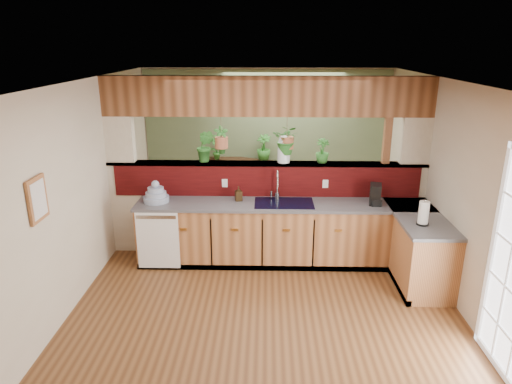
{
  "coord_description": "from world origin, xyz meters",
  "views": [
    {
      "loc": [
        0.0,
        -5.02,
        3.03
      ],
      "look_at": [
        -0.13,
        0.7,
        1.15
      ],
      "focal_mm": 32.0,
      "sensor_mm": 36.0,
      "label": 1
    }
  ],
  "objects_px": {
    "soap_dispenser": "(239,193)",
    "faucet": "(277,184)",
    "coffee_maker": "(375,195)",
    "dish_stack": "(156,195)",
    "paper_towel": "(424,214)",
    "glass_jar": "(284,149)",
    "shelving_console": "(242,183)"
  },
  "relations": [
    {
      "from": "dish_stack",
      "to": "soap_dispenser",
      "type": "xyz_separation_m",
      "value": [
        1.15,
        0.08,
        0.01
      ]
    },
    {
      "from": "soap_dispenser",
      "to": "paper_towel",
      "type": "relative_size",
      "value": 0.66
    },
    {
      "from": "faucet",
      "to": "dish_stack",
      "type": "relative_size",
      "value": 1.23
    },
    {
      "from": "dish_stack",
      "to": "paper_towel",
      "type": "height_order",
      "value": "paper_towel"
    },
    {
      "from": "faucet",
      "to": "glass_jar",
      "type": "distance_m",
      "value": 0.51
    },
    {
      "from": "coffee_maker",
      "to": "glass_jar",
      "type": "xyz_separation_m",
      "value": [
        -1.26,
        0.38,
        0.56
      ]
    },
    {
      "from": "glass_jar",
      "to": "dish_stack",
      "type": "bearing_deg",
      "value": -168.7
    },
    {
      "from": "soap_dispenser",
      "to": "faucet",
      "type": "bearing_deg",
      "value": 6.91
    },
    {
      "from": "dish_stack",
      "to": "coffee_maker",
      "type": "xyz_separation_m",
      "value": [
        3.05,
        -0.03,
        0.03
      ]
    },
    {
      "from": "coffee_maker",
      "to": "dish_stack",
      "type": "bearing_deg",
      "value": -168.17
    },
    {
      "from": "dish_stack",
      "to": "coffee_maker",
      "type": "distance_m",
      "value": 3.05
    },
    {
      "from": "faucet",
      "to": "shelving_console",
      "type": "relative_size",
      "value": 0.32
    },
    {
      "from": "glass_jar",
      "to": "shelving_console",
      "type": "distance_m",
      "value": 2.3
    },
    {
      "from": "shelving_console",
      "to": "glass_jar",
      "type": "bearing_deg",
      "value": -46.01
    },
    {
      "from": "faucet",
      "to": "glass_jar",
      "type": "height_order",
      "value": "glass_jar"
    },
    {
      "from": "faucet",
      "to": "shelving_console",
      "type": "bearing_deg",
      "value": 106.04
    },
    {
      "from": "faucet",
      "to": "soap_dispenser",
      "type": "distance_m",
      "value": 0.56
    },
    {
      "from": "dish_stack",
      "to": "shelving_console",
      "type": "height_order",
      "value": "dish_stack"
    },
    {
      "from": "faucet",
      "to": "coffee_maker",
      "type": "xyz_separation_m",
      "value": [
        1.35,
        -0.17,
        -0.11
      ]
    },
    {
      "from": "faucet",
      "to": "dish_stack",
      "type": "bearing_deg",
      "value": -175.23
    },
    {
      "from": "dish_stack",
      "to": "soap_dispenser",
      "type": "height_order",
      "value": "dish_stack"
    },
    {
      "from": "shelving_console",
      "to": "paper_towel",
      "type": "bearing_deg",
      "value": -28.08
    },
    {
      "from": "paper_towel",
      "to": "shelving_console",
      "type": "distance_m",
      "value": 3.89
    },
    {
      "from": "coffee_maker",
      "to": "paper_towel",
      "type": "height_order",
      "value": "paper_towel"
    },
    {
      "from": "soap_dispenser",
      "to": "coffee_maker",
      "type": "bearing_deg",
      "value": -3.06
    },
    {
      "from": "coffee_maker",
      "to": "shelving_console",
      "type": "height_order",
      "value": "coffee_maker"
    },
    {
      "from": "dish_stack",
      "to": "shelving_console",
      "type": "xyz_separation_m",
      "value": [
        1.09,
        2.26,
        -0.5
      ]
    },
    {
      "from": "soap_dispenser",
      "to": "coffee_maker",
      "type": "relative_size",
      "value": 0.75
    },
    {
      "from": "faucet",
      "to": "soap_dispenser",
      "type": "height_order",
      "value": "faucet"
    },
    {
      "from": "faucet",
      "to": "paper_towel",
      "type": "bearing_deg",
      "value": -27.12
    },
    {
      "from": "dish_stack",
      "to": "glass_jar",
      "type": "xyz_separation_m",
      "value": [
        1.79,
        0.36,
        0.59
      ]
    },
    {
      "from": "faucet",
      "to": "paper_towel",
      "type": "distance_m",
      "value": 1.99
    }
  ]
}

